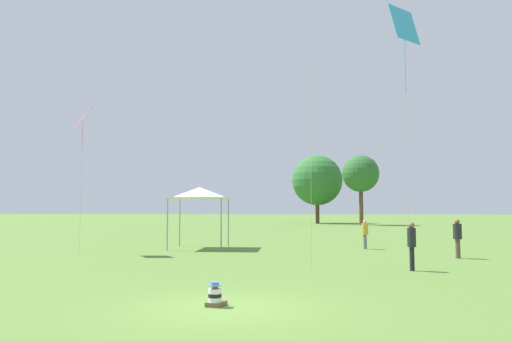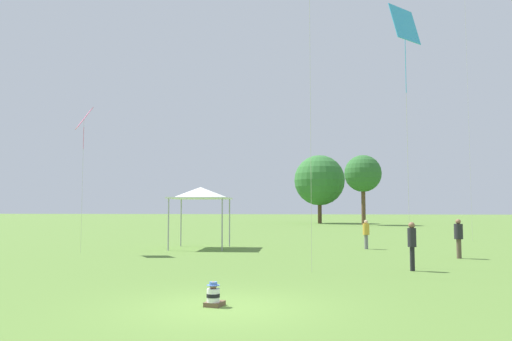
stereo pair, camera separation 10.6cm
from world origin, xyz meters
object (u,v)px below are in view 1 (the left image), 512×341
(seated_toddler, at_px, (215,296))
(kite_3, at_px, (404,28))
(person_standing_1, at_px, (365,232))
(person_standing_2, at_px, (412,241))
(person_standing_0, at_px, (457,235))
(kite_1, at_px, (83,120))
(canopy_tent, at_px, (200,193))
(distant_tree_1, at_px, (361,174))
(distant_tree_0, at_px, (317,180))

(seated_toddler, bearing_deg, kite_3, 67.11)
(seated_toddler, xyz_separation_m, kite_3, (5.68, 7.87, 8.75))
(person_standing_1, xyz_separation_m, person_standing_2, (0.69, -9.09, 0.12))
(person_standing_0, bearing_deg, person_standing_2, -119.53)
(seated_toddler, distance_m, kite_1, 16.30)
(canopy_tent, relative_size, kite_1, 0.47)
(person_standing_2, height_order, kite_3, kite_3)
(canopy_tent, relative_size, distant_tree_1, 0.37)
(person_standing_0, bearing_deg, canopy_tent, 164.60)
(seated_toddler, distance_m, distant_tree_1, 53.78)
(person_standing_0, bearing_deg, person_standing_1, 129.90)
(canopy_tent, bearing_deg, seated_toddler, -75.64)
(person_standing_1, bearing_deg, kite_3, 176.93)
(distant_tree_0, bearing_deg, person_standing_2, -86.86)
(canopy_tent, height_order, distant_tree_1, distant_tree_1)
(person_standing_2, bearing_deg, person_standing_0, -11.08)
(person_standing_2, height_order, distant_tree_1, distant_tree_1)
(person_standing_1, bearing_deg, distant_tree_0, -5.65)
(canopy_tent, distance_m, kite_3, 13.59)
(person_standing_1, bearing_deg, kite_1, 97.41)
(distant_tree_0, bearing_deg, person_standing_0, -83.19)
(seated_toddler, bearing_deg, canopy_tent, 117.26)
(person_standing_0, height_order, kite_3, kite_3)
(kite_1, relative_size, distant_tree_1, 0.80)
(seated_toddler, height_order, kite_3, kite_3)
(person_standing_2, distance_m, distant_tree_1, 46.25)
(seated_toddler, bearing_deg, person_standing_0, 66.87)
(person_standing_1, relative_size, distant_tree_1, 0.17)
(person_standing_1, relative_size, kite_3, 0.16)
(kite_3, bearing_deg, canopy_tent, 141.79)
(distant_tree_0, bearing_deg, seated_toddler, -92.65)
(seated_toddler, height_order, person_standing_0, person_standing_0)
(person_standing_1, relative_size, kite_1, 0.22)
(kite_3, xyz_separation_m, distant_tree_1, (2.47, 44.92, -2.55))
(canopy_tent, distance_m, kite_1, 7.05)
(seated_toddler, relative_size, kite_1, 0.08)
(canopy_tent, height_order, kite_3, kite_3)
(person_standing_0, xyz_separation_m, distant_tree_1, (-0.25, 41.24, 5.42))
(kite_1, distance_m, distant_tree_0, 48.43)
(seated_toddler, xyz_separation_m, person_standing_0, (8.40, 11.55, 0.78))
(person_standing_2, relative_size, distant_tree_1, 0.19)
(person_standing_1, relative_size, person_standing_2, 0.91)
(seated_toddler, xyz_separation_m, person_standing_2, (5.59, 6.93, 0.80))
(kite_1, height_order, kite_3, kite_3)
(person_standing_2, distance_m, kite_3, 8.01)
(kite_1, relative_size, kite_3, 0.72)
(kite_1, bearing_deg, distant_tree_0, 177.17)
(seated_toddler, height_order, person_standing_1, person_standing_1)
(seated_toddler, distance_m, person_standing_0, 14.30)
(person_standing_2, distance_m, distant_tree_0, 52.39)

